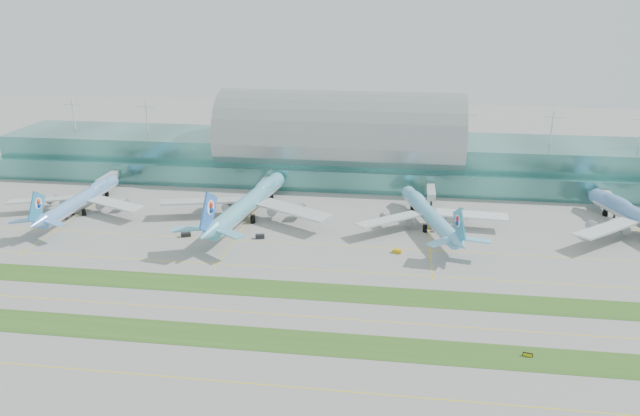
# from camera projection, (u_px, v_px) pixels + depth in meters

# --- Properties ---
(ground) EXTENTS (700.00, 700.00, 0.00)m
(ground) POSITION_uv_depth(u_px,v_px,m) (296.00, 293.00, 193.96)
(ground) COLOR gray
(ground) RESTS_ON ground
(terminal) EXTENTS (340.00, 69.10, 36.00)m
(terminal) POSITION_uv_depth(u_px,v_px,m) (340.00, 149.00, 309.64)
(terminal) COLOR #3D7A75
(terminal) RESTS_ON ground
(grass_strip_near) EXTENTS (420.00, 12.00, 0.08)m
(grass_strip_near) POSITION_uv_depth(u_px,v_px,m) (278.00, 340.00, 167.77)
(grass_strip_near) COLOR #2D591E
(grass_strip_near) RESTS_ON ground
(grass_strip_far) EXTENTS (420.00, 12.00, 0.08)m
(grass_strip_far) POSITION_uv_depth(u_px,v_px,m) (297.00, 290.00, 195.82)
(grass_strip_far) COLOR #2D591E
(grass_strip_far) RESTS_ON ground
(taxiline_a) EXTENTS (420.00, 0.35, 0.01)m
(taxiline_a) POSITION_uv_depth(u_px,v_px,m) (261.00, 384.00, 149.09)
(taxiline_a) COLOR yellow
(taxiline_a) RESTS_ON ground
(taxiline_b) EXTENTS (420.00, 0.35, 0.01)m
(taxiline_b) POSITION_uv_depth(u_px,v_px,m) (288.00, 315.00, 180.87)
(taxiline_b) COLOR yellow
(taxiline_b) RESTS_ON ground
(taxiline_c) EXTENTS (420.00, 0.35, 0.01)m
(taxiline_c) POSITION_uv_depth(u_px,v_px,m) (305.00, 269.00, 210.79)
(taxiline_c) COLOR yellow
(taxiline_c) RESTS_ON ground
(taxiline_d) EXTENTS (420.00, 0.35, 0.01)m
(taxiline_d) POSITION_uv_depth(u_px,v_px,m) (315.00, 244.00, 231.35)
(taxiline_d) COLOR yellow
(taxiline_d) RESTS_ON ground
(airliner_a) EXTENTS (61.00, 69.17, 19.05)m
(airliner_a) POSITION_uv_depth(u_px,v_px,m) (81.00, 199.00, 262.97)
(airliner_a) COLOR #659BDE
(airliner_a) RESTS_ON ground
(airliner_b) EXTENTS (73.58, 84.20, 23.21)m
(airliner_b) POSITION_uv_depth(u_px,v_px,m) (249.00, 202.00, 255.36)
(airliner_b) COLOR #5CB0CB
(airliner_b) RESTS_ON ground
(airliner_c) EXTENTS (59.42, 68.88, 19.40)m
(airliner_c) POSITION_uv_depth(u_px,v_px,m) (429.00, 214.00, 245.28)
(airliner_c) COLOR #69BCE7
(airliner_c) RESTS_ON ground
(gse_a) EXTENTS (3.44, 2.59, 1.40)m
(gse_a) POSITION_uv_depth(u_px,v_px,m) (43.00, 222.00, 251.45)
(gse_a) COLOR #D4BB0C
(gse_a) RESTS_ON ground
(gse_b) EXTENTS (3.14, 1.83, 1.44)m
(gse_b) POSITION_uv_depth(u_px,v_px,m) (63.00, 217.00, 256.63)
(gse_b) COLOR black
(gse_b) RESTS_ON ground
(gse_c) EXTENTS (4.16, 2.98, 1.54)m
(gse_c) POSITION_uv_depth(u_px,v_px,m) (186.00, 235.00, 238.24)
(gse_c) COLOR black
(gse_c) RESTS_ON ground
(gse_d) EXTENTS (3.71, 2.32, 1.64)m
(gse_d) POSITION_uv_depth(u_px,v_px,m) (260.00, 236.00, 236.46)
(gse_d) COLOR black
(gse_d) RESTS_ON ground
(gse_e) EXTENTS (3.49, 2.42, 1.25)m
(gse_e) POSITION_uv_depth(u_px,v_px,m) (397.00, 251.00, 223.48)
(gse_e) COLOR #C5940B
(gse_e) RESTS_ON ground
(gse_f) EXTENTS (3.66, 2.17, 1.70)m
(gse_f) POSITION_uv_depth(u_px,v_px,m) (452.00, 241.00, 232.03)
(gse_f) COLOR black
(gse_f) RESTS_ON ground
(taxiway_sign_east) EXTENTS (2.58, 0.85, 1.10)m
(taxiway_sign_east) POSITION_uv_depth(u_px,v_px,m) (528.00, 355.00, 160.26)
(taxiway_sign_east) COLOR black
(taxiway_sign_east) RESTS_ON ground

